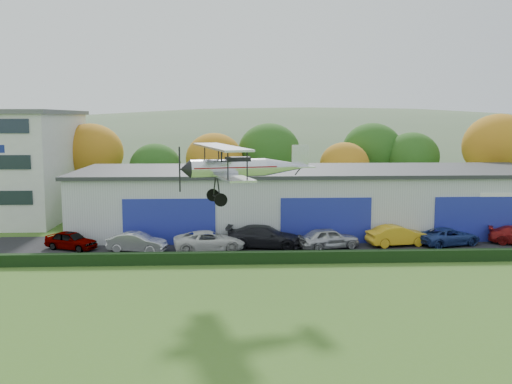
{
  "coord_description": "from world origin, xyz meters",
  "views": [
    {
      "loc": [
        -2.42,
        -21.29,
        9.68
      ],
      "look_at": [
        -0.84,
        12.36,
        5.32
      ],
      "focal_mm": 40.34,
      "sensor_mm": 36.0,
      "label": 1
    }
  ],
  "objects_px": {
    "car_2": "(210,241)",
    "biplane": "(240,166)",
    "car_6": "(449,236)",
    "car_4": "(329,238)",
    "car_5": "(398,236)",
    "hangar": "(314,199)",
    "car_0": "(71,240)",
    "car_1": "(137,242)",
    "car_3": "(265,237)"
  },
  "relations": [
    {
      "from": "car_3",
      "to": "biplane",
      "type": "relative_size",
      "value": 0.65
    },
    {
      "from": "car_6",
      "to": "biplane",
      "type": "height_order",
      "value": "biplane"
    },
    {
      "from": "car_2",
      "to": "biplane",
      "type": "distance_m",
      "value": 11.09
    },
    {
      "from": "car_5",
      "to": "biplane",
      "type": "relative_size",
      "value": 0.54
    },
    {
      "from": "car_0",
      "to": "car_6",
      "type": "height_order",
      "value": "car_0"
    },
    {
      "from": "car_1",
      "to": "car_5",
      "type": "relative_size",
      "value": 0.91
    },
    {
      "from": "car_2",
      "to": "car_1",
      "type": "bearing_deg",
      "value": 82.53
    },
    {
      "from": "car_1",
      "to": "car_0",
      "type": "bearing_deg",
      "value": 90.71
    },
    {
      "from": "car_1",
      "to": "car_3",
      "type": "bearing_deg",
      "value": -71.14
    },
    {
      "from": "car_2",
      "to": "car_3",
      "type": "xyz_separation_m",
      "value": [
        4.08,
        0.84,
        0.1
      ]
    },
    {
      "from": "car_6",
      "to": "biplane",
      "type": "relative_size",
      "value": 0.55
    },
    {
      "from": "hangar",
      "to": "car_2",
      "type": "xyz_separation_m",
      "value": [
        -8.89,
        -8.06,
        -1.89
      ]
    },
    {
      "from": "hangar",
      "to": "car_5",
      "type": "xyz_separation_m",
      "value": [
        5.33,
        -7.08,
        -1.83
      ]
    },
    {
      "from": "car_0",
      "to": "car_3",
      "type": "xyz_separation_m",
      "value": [
        14.29,
        -0.05,
        0.15
      ]
    },
    {
      "from": "car_4",
      "to": "car_3",
      "type": "bearing_deg",
      "value": 65.74
    },
    {
      "from": "car_2",
      "to": "car_6",
      "type": "distance_m",
      "value": 18.15
    },
    {
      "from": "car_2",
      "to": "car_5",
      "type": "bearing_deg",
      "value": -95.38
    },
    {
      "from": "car_2",
      "to": "car_4",
      "type": "relative_size",
      "value": 1.13
    },
    {
      "from": "car_3",
      "to": "car_6",
      "type": "relative_size",
      "value": 1.18
    },
    {
      "from": "car_1",
      "to": "biplane",
      "type": "xyz_separation_m",
      "value": [
        7.26,
        -8.78,
        6.24
      ]
    },
    {
      "from": "car_4",
      "to": "car_5",
      "type": "height_order",
      "value": "car_4"
    },
    {
      "from": "hangar",
      "to": "car_3",
      "type": "xyz_separation_m",
      "value": [
        -4.81,
        -7.22,
        -1.78
      ]
    },
    {
      "from": "car_2",
      "to": "biplane",
      "type": "relative_size",
      "value": 0.6
    },
    {
      "from": "car_3",
      "to": "biplane",
      "type": "bearing_deg",
      "value": 176.75
    },
    {
      "from": "hangar",
      "to": "car_4",
      "type": "xyz_separation_m",
      "value": [
        -0.08,
        -7.79,
        -1.83
      ]
    },
    {
      "from": "car_0",
      "to": "car_4",
      "type": "height_order",
      "value": "car_4"
    },
    {
      "from": "car_2",
      "to": "car_4",
      "type": "xyz_separation_m",
      "value": [
        8.8,
        0.27,
        0.06
      ]
    },
    {
      "from": "car_5",
      "to": "car_6",
      "type": "bearing_deg",
      "value": -100.95
    },
    {
      "from": "car_1",
      "to": "car_5",
      "type": "height_order",
      "value": "car_5"
    },
    {
      "from": "car_1",
      "to": "car_6",
      "type": "relative_size",
      "value": 0.88
    },
    {
      "from": "hangar",
      "to": "car_5",
      "type": "height_order",
      "value": "hangar"
    },
    {
      "from": "car_6",
      "to": "car_0",
      "type": "bearing_deg",
      "value": 73.04
    },
    {
      "from": "biplane",
      "to": "hangar",
      "type": "bearing_deg",
      "value": 54.29
    },
    {
      "from": "car_0",
      "to": "car_6",
      "type": "distance_m",
      "value": 28.34
    },
    {
      "from": "car_0",
      "to": "car_5",
      "type": "height_order",
      "value": "car_5"
    },
    {
      "from": "car_0",
      "to": "car_2",
      "type": "xyz_separation_m",
      "value": [
        10.21,
        -0.89,
        0.05
      ]
    },
    {
      "from": "car_3",
      "to": "car_0",
      "type": "bearing_deg",
      "value": 98.25
    },
    {
      "from": "hangar",
      "to": "car_5",
      "type": "distance_m",
      "value": 9.04
    },
    {
      "from": "hangar",
      "to": "car_3",
      "type": "relative_size",
      "value": 7.17
    },
    {
      "from": "car_0",
      "to": "car_2",
      "type": "height_order",
      "value": "car_2"
    },
    {
      "from": "hangar",
      "to": "car_0",
      "type": "height_order",
      "value": "hangar"
    },
    {
      "from": "car_2",
      "to": "car_6",
      "type": "bearing_deg",
      "value": -96.37
    },
    {
      "from": "car_1",
      "to": "car_4",
      "type": "bearing_deg",
      "value": -75.57
    },
    {
      "from": "car_1",
      "to": "car_4",
      "type": "relative_size",
      "value": 0.93
    },
    {
      "from": "hangar",
      "to": "car_2",
      "type": "relative_size",
      "value": 7.83
    },
    {
      "from": "car_1",
      "to": "biplane",
      "type": "distance_m",
      "value": 12.99
    },
    {
      "from": "car_4",
      "to": "biplane",
      "type": "relative_size",
      "value": 0.53
    },
    {
      "from": "car_2",
      "to": "car_5",
      "type": "distance_m",
      "value": 14.25
    },
    {
      "from": "car_5",
      "to": "biplane",
      "type": "xyz_separation_m",
      "value": [
        -12.16,
        -9.93,
        6.17
      ]
    },
    {
      "from": "hangar",
      "to": "car_6",
      "type": "height_order",
      "value": "hangar"
    }
  ]
}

